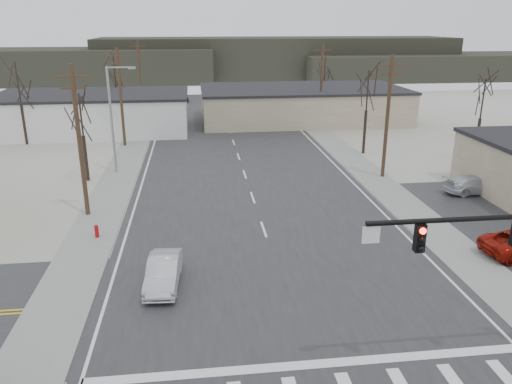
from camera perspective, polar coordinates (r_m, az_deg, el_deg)
ground at (r=24.47m, az=3.47°, el=-11.70°), size 140.00×140.00×0.00m
main_road at (r=38.00m, az=-0.55°, el=-0.17°), size 18.00×110.00×0.05m
cross_road at (r=24.46m, az=3.47°, el=-11.66°), size 90.00×10.00×0.04m
sidewalk_left at (r=43.05m, az=-15.49°, el=1.45°), size 3.00×90.00×0.06m
sidewalk_right at (r=44.97m, az=12.27°, el=2.45°), size 3.00×90.00×0.06m
fire_hydrant at (r=31.71m, az=-17.75°, el=-4.27°), size 0.24×0.24×0.87m
building_left_far at (r=62.70m, az=-18.12°, el=8.64°), size 22.30×12.30×4.50m
building_right_far at (r=66.98m, az=5.26°, el=10.01°), size 26.30×14.30×4.30m
upole_left_b at (r=34.31m, az=-19.54°, el=5.67°), size 2.20×0.30×10.00m
upole_left_c at (r=53.71m, az=-15.20°, el=10.55°), size 2.20×0.30×10.00m
upole_left_d at (r=73.43m, az=-13.13°, el=12.80°), size 2.20×0.30×10.00m
upole_right_a at (r=42.30m, az=14.80°, el=8.47°), size 2.20×0.30×10.00m
upole_right_b at (r=63.05m, az=7.47°, el=12.19°), size 2.20×0.30×10.00m
streetlight_main at (r=43.85m, az=-15.98°, el=8.54°), size 2.40×0.25×9.00m
tree_left_near at (r=42.29m, az=-19.35°, el=8.04°), size 3.30×3.30×7.35m
tree_right_mid at (r=49.94m, az=12.61°, el=10.98°), size 3.74×3.74×8.33m
tree_left_far at (r=67.72m, az=-15.85°, el=13.01°), size 3.96×3.96×8.82m
tree_right_far at (r=75.44m, az=7.86°, el=13.53°), size 3.52×3.52×7.84m
tree_lot at (r=50.45m, az=24.48°, el=9.43°), size 3.52×3.52×7.84m
tree_left_mid at (r=57.91m, az=-25.54°, el=11.01°), size 3.96×3.96×8.82m
hill_left at (r=117.22m, az=-22.91°, el=13.11°), size 70.00×18.00×7.00m
hill_center at (r=118.49m, az=2.35°, el=15.07°), size 80.00×18.00×9.00m
hill_right at (r=123.53m, az=19.53°, el=13.38°), size 60.00×18.00×5.50m
sedan_crossing at (r=25.29m, az=-10.53°, el=-8.98°), size 1.78×4.38×1.41m
car_far_a at (r=68.66m, az=-2.69°, el=9.16°), size 4.11×5.77×1.55m
car_far_b at (r=83.97m, az=-8.44°, el=10.76°), size 2.18×4.63×1.53m
car_parked_silver at (r=41.31m, az=23.67°, el=0.76°), size 4.69×2.17×1.33m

